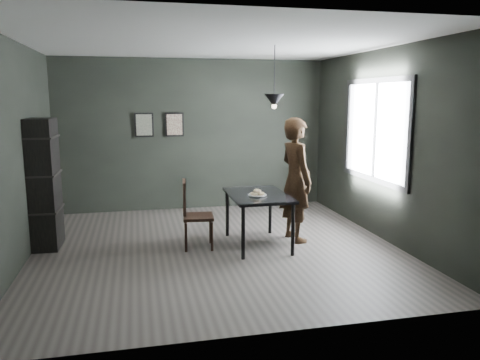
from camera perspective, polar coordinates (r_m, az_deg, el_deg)
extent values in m
plane|color=#36322F|center=(6.67, -2.87, -8.25)|extent=(5.00, 5.00, 0.00)
cube|color=black|center=(8.84, -5.71, 5.49)|extent=(5.00, 0.10, 2.80)
cube|color=silver|center=(6.38, -3.10, 16.40)|extent=(5.00, 5.00, 0.02)
cube|color=white|center=(7.37, 16.20, 5.81)|extent=(0.02, 1.80, 1.40)
cube|color=black|center=(7.37, 16.13, 5.81)|extent=(0.04, 1.96, 1.56)
cube|color=black|center=(6.61, 2.21, -1.87)|extent=(0.80, 1.20, 0.04)
cylinder|color=black|center=(6.11, 0.38, -6.48)|extent=(0.05, 0.05, 0.71)
cylinder|color=black|center=(6.29, 6.46, -6.06)|extent=(0.05, 0.05, 0.71)
cylinder|color=black|center=(7.13, -1.57, -4.07)|extent=(0.05, 0.05, 0.71)
cylinder|color=black|center=(7.29, 3.70, -3.78)|extent=(0.05, 0.05, 0.71)
cylinder|color=silver|center=(6.46, 2.12, -1.91)|extent=(0.23, 0.23, 0.01)
torus|color=beige|center=(6.46, 2.52, -1.66)|extent=(0.11, 0.11, 0.04)
torus|color=beige|center=(6.45, 1.72, -1.69)|extent=(0.11, 0.11, 0.04)
torus|color=beige|center=(6.45, 2.12, -1.36)|extent=(0.14, 0.14, 0.06)
imported|color=black|center=(6.87, 6.83, 0.03)|extent=(0.54, 0.73, 1.81)
cube|color=black|center=(6.58, -5.11, -4.48)|extent=(0.45, 0.45, 0.04)
cube|color=black|center=(6.52, -6.80, -2.07)|extent=(0.08, 0.42, 0.46)
cylinder|color=black|center=(6.48, -6.60, -6.99)|extent=(0.04, 0.04, 0.41)
cylinder|color=black|center=(6.49, -3.43, -6.91)|extent=(0.04, 0.04, 0.41)
cylinder|color=black|center=(6.82, -6.63, -6.12)|extent=(0.04, 0.04, 0.41)
cylinder|color=black|center=(6.83, -3.62, -6.05)|extent=(0.04, 0.04, 0.41)
cube|color=black|center=(7.04, -22.73, -0.45)|extent=(0.36, 0.61, 1.81)
cylinder|color=black|center=(6.64, 4.23, 12.88)|extent=(0.01, 0.01, 0.75)
cone|color=black|center=(6.63, 4.19, 9.65)|extent=(0.28, 0.28, 0.18)
sphere|color=#FFE0B2|center=(6.63, 4.18, 8.95)|extent=(0.07, 0.07, 0.07)
cube|color=black|center=(8.73, -11.62, 6.60)|extent=(0.34, 0.03, 0.44)
cube|color=#384E3F|center=(8.71, -11.62, 6.59)|extent=(0.28, 0.01, 0.38)
cube|color=black|center=(8.76, -8.00, 6.71)|extent=(0.34, 0.03, 0.44)
cube|color=brown|center=(8.74, -7.99, 6.71)|extent=(0.28, 0.01, 0.38)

